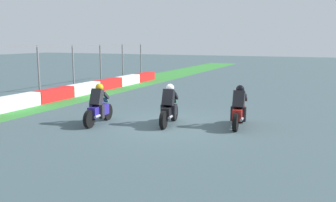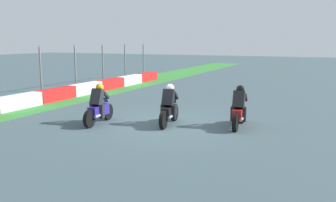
% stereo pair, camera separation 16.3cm
% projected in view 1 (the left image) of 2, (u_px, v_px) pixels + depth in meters
% --- Properties ---
extents(ground_plane, '(120.00, 120.00, 0.00)m').
position_uv_depth(ground_plane, '(168.00, 125.00, 13.56)').
color(ground_plane, '#40545A').
extents(grass_verge, '(72.00, 3.56, 0.02)m').
position_uv_depth(grass_verge, '(13.00, 109.00, 16.65)').
color(grass_verge, '#368736').
rests_on(grass_verge, ground_plane).
extents(track_barrier, '(27.51, 0.60, 0.64)m').
position_uv_depth(track_barrier, '(16.00, 102.00, 16.51)').
color(track_barrier, red).
rests_on(track_barrier, ground_plane).
extents(rider_lane_a, '(2.04, 0.55, 1.51)m').
position_uv_depth(rider_lane_a, '(239.00, 110.00, 13.10)').
color(rider_lane_a, black).
rests_on(rider_lane_a, ground_plane).
extents(rider_lane_b, '(2.04, 0.58, 1.51)m').
position_uv_depth(rider_lane_b, '(169.00, 108.00, 13.46)').
color(rider_lane_b, black).
rests_on(rider_lane_b, ground_plane).
extents(rider_lane_c, '(2.04, 0.57, 1.51)m').
position_uv_depth(rider_lane_c, '(98.00, 107.00, 13.59)').
color(rider_lane_c, black).
rests_on(rider_lane_c, ground_plane).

